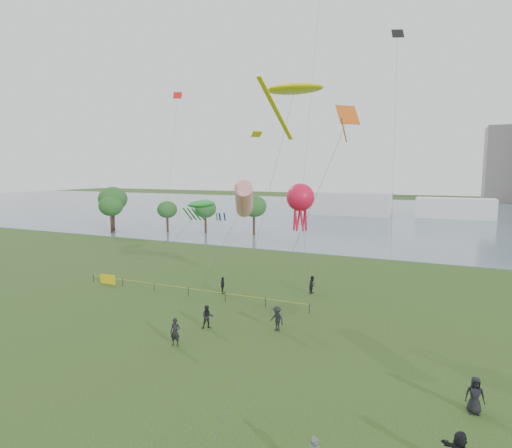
% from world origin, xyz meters
% --- Properties ---
extents(ground_plane, '(400.00, 400.00, 0.00)m').
position_xyz_m(ground_plane, '(0.00, 0.00, 0.00)').
color(ground_plane, '#213B13').
extents(lake, '(400.00, 120.00, 0.08)m').
position_xyz_m(lake, '(0.00, 100.00, 0.02)').
color(lake, slate).
rests_on(lake, ground_plane).
extents(building_low, '(16.00, 18.00, 28.00)m').
position_xyz_m(building_low, '(32.00, 168.00, 14.00)').
color(building_low, gray).
rests_on(building_low, ground_plane).
extents(pavilion_left, '(22.00, 8.00, 6.00)m').
position_xyz_m(pavilion_left, '(-12.00, 95.00, 3.00)').
color(pavilion_left, silver).
rests_on(pavilion_left, ground_plane).
extents(pavilion_right, '(18.00, 7.00, 5.00)m').
position_xyz_m(pavilion_right, '(14.00, 98.00, 2.50)').
color(pavilion_right, white).
rests_on(pavilion_right, ground_plane).
extents(trees, '(32.20, 13.37, 8.66)m').
position_xyz_m(trees, '(-37.34, 47.90, 5.41)').
color(trees, '#322117').
rests_on(trees, ground_plane).
extents(fence, '(24.07, 0.07, 1.05)m').
position_xyz_m(fence, '(-15.54, 15.12, 0.55)').
color(fence, black).
rests_on(fence, ground_plane).
extents(spectator_a, '(1.10, 1.06, 1.79)m').
position_xyz_m(spectator_a, '(-3.40, 8.61, 0.90)').
color(spectator_a, black).
rests_on(spectator_a, ground_plane).
extents(spectator_b, '(1.37, 1.07, 1.87)m').
position_xyz_m(spectator_b, '(1.55, 10.36, 0.94)').
color(spectator_b, black).
rests_on(spectator_b, ground_plane).
extents(spectator_c, '(0.59, 1.02, 1.64)m').
position_xyz_m(spectator_c, '(-6.82, 17.16, 0.82)').
color(spectator_c, black).
rests_on(spectator_c, ground_plane).
extents(spectator_d, '(0.97, 0.70, 1.85)m').
position_xyz_m(spectator_d, '(14.44, 4.28, 0.93)').
color(spectator_d, black).
rests_on(spectator_d, ground_plane).
extents(spectator_f, '(0.78, 0.60, 1.93)m').
position_xyz_m(spectator_f, '(-3.75, 4.95, 0.96)').
color(spectator_f, black).
rests_on(spectator_f, ground_plane).
extents(spectator_g, '(0.78, 0.94, 1.73)m').
position_xyz_m(spectator_g, '(1.11, 20.80, 0.86)').
color(spectator_g, black).
rests_on(spectator_g, ground_plane).
extents(kite_stingray, '(5.44, 10.14, 19.43)m').
position_xyz_m(kite_stingray, '(-0.19, 18.41, 18.95)').
color(kite_stingray, '#3F3F42').
extents(kite_windsock, '(5.11, 6.11, 11.05)m').
position_xyz_m(kite_windsock, '(-4.73, 17.65, 9.19)').
color(kite_windsock, '#3F3F42').
extents(kite_creature, '(4.29, 10.20, 8.63)m').
position_xyz_m(kite_creature, '(-12.16, 22.13, 8.17)').
color(kite_creature, '#3F3F42').
extents(kite_octopus, '(3.81, 5.51, 10.79)m').
position_xyz_m(kite_octopus, '(1.06, 16.90, 9.52)').
color(kite_octopus, '#3F3F42').
extents(kite_delta, '(3.20, 14.27, 15.86)m').
position_xyz_m(kite_delta, '(6.77, 7.54, 14.36)').
color(kite_delta, '#3F3F42').
extents(small_kites, '(23.94, 5.04, 9.51)m').
position_xyz_m(small_kites, '(-1.75, 20.73, 23.70)').
color(small_kites, red).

